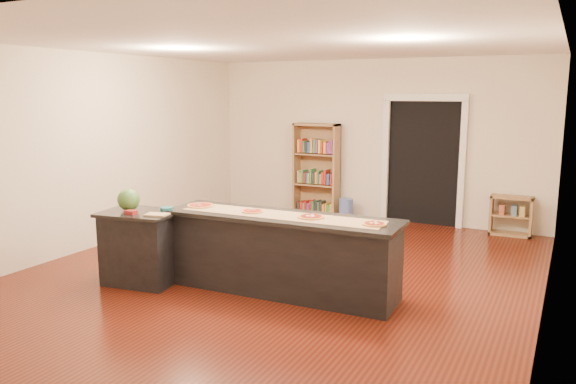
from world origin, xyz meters
The scene contains 16 objects.
room centered at (0.00, 0.00, 1.40)m, with size 6.00×7.00×2.80m.
doorway centered at (0.90, 3.46, 1.20)m, with size 1.40×0.09×2.21m.
kitchen_island centered at (0.32, -0.59, 0.45)m, with size 2.70×0.73×0.89m.
side_counter centered at (-1.30, -1.07, 0.44)m, with size 0.87×0.64×0.87m.
bookshelf centered at (-1.01, 3.30, 0.84)m, with size 0.84×0.30×1.68m, color #9E774C.
low_shelf centered at (2.36, 3.31, 0.32)m, with size 0.63×0.27×0.63m, color #9E774C.
waste_bin centered at (-0.38, 3.20, 0.18)m, with size 0.25×0.25×0.37m, color #4F69B0.
kraft_paper centered at (0.32, -0.60, 0.89)m, with size 2.34×0.42×0.00m, color tan.
watermelon centered at (-1.44, -1.09, 1.00)m, with size 0.26×0.26×0.26m, color #144214.
cutting_board centered at (-0.98, -1.14, 0.87)m, with size 0.25×0.17×0.02m, color tan.
package_red centered at (-1.29, -1.22, 0.89)m, with size 0.12×0.09×0.04m, color maroon.
package_teal centered at (-1.01, -0.94, 0.89)m, with size 0.14×0.14×0.05m, color #195966.
pizza_a centered at (-0.76, -0.61, 0.90)m, with size 0.30×0.30×0.02m.
pizza_b centered at (-0.04, -0.61, 0.90)m, with size 0.25×0.25×0.02m.
pizza_c centered at (0.68, -0.57, 0.90)m, with size 0.30×0.30×0.02m.
pizza_d centered at (1.39, -0.57, 0.90)m, with size 0.26×0.26×0.02m.
Camera 1 is at (3.16, -5.98, 2.24)m, focal length 35.00 mm.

